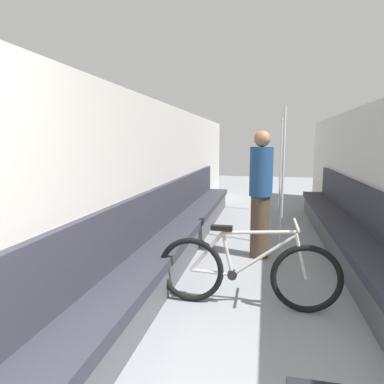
{
  "coord_description": "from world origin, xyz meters",
  "views": [
    {
      "loc": [
        0.01,
        -0.58,
        1.54
      ],
      "look_at": [
        -0.85,
        3.43,
        0.93
      ],
      "focal_mm": 32.0,
      "sensor_mm": 36.0,
      "label": 1
    }
  ],
  "objects": [
    {
      "name": "passenger_standing",
      "position": [
        -0.04,
        3.96,
        0.87
      ],
      "size": [
        0.3,
        0.3,
        1.68
      ],
      "rotation": [
        0.0,
        0.0,
        1.82
      ],
      "color": "#473828",
      "rests_on": "ground"
    },
    {
      "name": "bench_seat_row_right",
      "position": [
        1.14,
        3.97,
        0.3
      ],
      "size": [
        0.48,
        6.93,
        0.97
      ],
      "color": "#4C4C51",
      "rests_on": "ground"
    },
    {
      "name": "wall_right",
      "position": [
        1.39,
        3.98,
        1.03
      ],
      "size": [
        0.1,
        11.16,
        2.05
      ],
      "primitive_type": "cube",
      "color": "beige",
      "rests_on": "ground"
    },
    {
      "name": "wall_left",
      "position": [
        -1.39,
        3.98,
        1.03
      ],
      "size": [
        0.1,
        11.16,
        2.05
      ],
      "primitive_type": "cube",
      "color": "beige",
      "rests_on": "ground"
    },
    {
      "name": "grab_pole_far",
      "position": [
        0.26,
        4.57,
        0.99
      ],
      "size": [
        0.08,
        0.08,
        2.03
      ],
      "color": "gray",
      "rests_on": "ground"
    },
    {
      "name": "bicycle",
      "position": [
        -0.14,
        2.49,
        0.34
      ],
      "size": [
        1.7,
        0.46,
        0.82
      ],
      "rotation": [
        0.0,
        0.0,
        0.0
      ],
      "color": "black",
      "rests_on": "ground"
    },
    {
      "name": "grab_pole_near",
      "position": [
        0.33,
        7.05,
        0.99
      ],
      "size": [
        0.08,
        0.08,
        2.03
      ],
      "color": "gray",
      "rests_on": "ground"
    },
    {
      "name": "bench_seat_row_left",
      "position": [
        -1.14,
        3.97,
        0.3
      ],
      "size": [
        0.48,
        6.93,
        0.97
      ],
      "color": "#4C4C51",
      "rests_on": "ground"
    }
  ]
}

